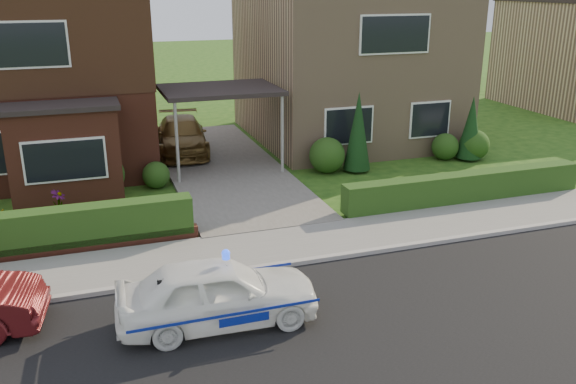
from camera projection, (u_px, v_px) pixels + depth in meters
name	position (u px, v px, depth m)	size (l,w,h in m)	color
ground	(360.00, 334.00, 11.02)	(120.00, 120.00, 0.00)	#1D4412
road	(360.00, 334.00, 11.02)	(60.00, 6.00, 0.02)	black
kerb	(302.00, 262.00, 13.73)	(60.00, 0.16, 0.12)	#9E9993
sidewalk	(287.00, 244.00, 14.68)	(60.00, 2.00, 0.10)	slate
driveway	(223.00, 167.00, 20.85)	(3.80, 12.00, 0.12)	#666059
house_left	(31.00, 52.00, 20.46)	(7.50, 9.53, 7.25)	brown
house_right	(345.00, 46.00, 24.13)	(7.50, 8.06, 7.25)	tan
carport_link	(220.00, 91.00, 19.96)	(3.80, 3.00, 2.77)	black
dwarf_wall	(31.00, 252.00, 13.94)	(7.70, 0.25, 0.36)	brown
hedge_left	(32.00, 257.00, 14.13)	(7.50, 0.55, 0.90)	#183711
hedge_right	(463.00, 203.00, 17.58)	(7.50, 0.55, 0.80)	#183711
shrub_left_mid	(102.00, 175.00, 17.91)	(1.32, 1.32, 1.32)	#183711
shrub_left_near	(156.00, 175.00, 18.75)	(0.84, 0.84, 0.84)	#183711
shrub_right_near	(327.00, 155.00, 20.22)	(1.20, 1.20, 1.20)	#183711
shrub_right_mid	(445.00, 147.00, 21.75)	(0.96, 0.96, 0.96)	#183711
shrub_right_far	(474.00, 145.00, 21.77)	(1.08, 1.08, 1.08)	#183711
conifer_a	(358.00, 134.00, 20.12)	(0.90, 0.90, 2.60)	black
conifer_b	(471.00, 130.00, 21.53)	(0.90, 0.90, 2.20)	black
police_car	(218.00, 293.00, 11.18)	(3.40, 3.76, 1.42)	white
driveway_car	(182.00, 136.00, 22.24)	(1.74, 4.27, 1.24)	brown
potted_plant_c	(59.00, 205.00, 16.23)	(0.45, 0.45, 0.80)	gray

